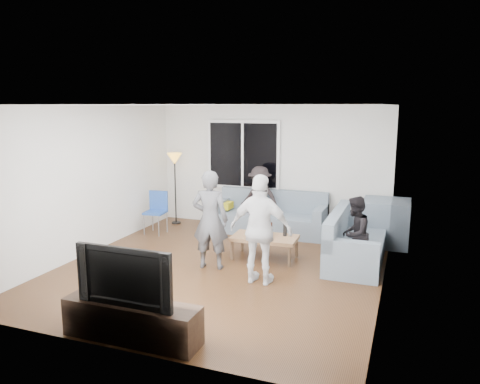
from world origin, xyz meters
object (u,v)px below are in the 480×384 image
at_px(sofa_right_section, 357,237).
at_px(coffee_table, 265,248).
at_px(player_right, 261,230).
at_px(television, 130,274).
at_px(spectator_right, 355,234).
at_px(spectator_back, 260,199).
at_px(side_chair, 155,213).
at_px(sofa_back_section, 269,213).
at_px(tv_console, 132,321).
at_px(floor_lamp, 175,189).
at_px(player_left, 210,220).

distance_m(sofa_right_section, coffee_table, 1.56).
height_order(player_right, television, player_right).
relative_size(coffee_table, player_right, 0.68).
bearing_deg(player_right, spectator_right, -137.17).
bearing_deg(coffee_table, television, -100.15).
xyz_separation_m(spectator_right, spectator_back, (-2.12, 1.67, 0.08)).
bearing_deg(coffee_table, side_chair, 163.77).
xyz_separation_m(sofa_back_section, side_chair, (-2.17, -0.86, 0.01)).
height_order(player_right, spectator_back, player_right).
distance_m(side_chair, tv_console, 4.40).
distance_m(sofa_right_section, side_chair, 4.09).
distance_m(floor_lamp, player_left, 3.01).
distance_m(spectator_back, tv_console, 4.82).
distance_m(sofa_back_section, television, 4.79).
xyz_separation_m(sofa_right_section, spectator_back, (-2.12, 1.25, 0.26)).
relative_size(sofa_right_section, player_left, 1.25).
bearing_deg(sofa_back_section, player_left, -96.94).
relative_size(sofa_back_section, coffee_table, 2.09).
xyz_separation_m(sofa_back_section, player_left, (-0.28, -2.33, 0.37)).
distance_m(floor_lamp, television, 5.19).
relative_size(sofa_back_section, player_right, 1.42).
height_order(coffee_table, floor_lamp, floor_lamp).
bearing_deg(television, sofa_right_section, 59.89).
bearing_deg(spectator_back, sofa_right_section, -22.72).
bearing_deg(spectator_right, tv_console, -20.48).
xyz_separation_m(sofa_right_section, player_right, (-1.23, -1.45, 0.39)).
bearing_deg(floor_lamp, player_left, -51.20).
height_order(coffee_table, spectator_back, spectator_back).
height_order(sofa_right_section, player_left, player_left).
height_order(side_chair, spectator_right, spectator_right).
distance_m(sofa_back_section, side_chair, 2.34).
distance_m(player_left, tv_console, 2.51).
xyz_separation_m(side_chair, television, (2.01, -3.91, 0.34)).
relative_size(sofa_back_section, television, 1.98).
bearing_deg(tv_console, sofa_back_section, 88.07).
relative_size(sofa_back_section, floor_lamp, 1.47).
bearing_deg(television, player_left, 92.88).
xyz_separation_m(coffee_table, television, (-0.57, -3.16, 0.57)).
height_order(sofa_back_section, side_chair, side_chair).
height_order(coffee_table, tv_console, tv_console).
height_order(sofa_right_section, floor_lamp, floor_lamp).
xyz_separation_m(sofa_right_section, floor_lamp, (-4.07, 1.24, 0.36)).
bearing_deg(player_left, side_chair, -47.78).
relative_size(coffee_table, side_chair, 1.28).
relative_size(sofa_right_section, spectator_back, 1.46).
relative_size(floor_lamp, spectator_right, 1.30).
xyz_separation_m(sofa_back_section, tv_console, (-0.16, -4.77, -0.20)).
xyz_separation_m(player_left, tv_console, (0.12, -2.44, -0.58)).
relative_size(floor_lamp, spectator_back, 1.14).
distance_m(side_chair, television, 4.41).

